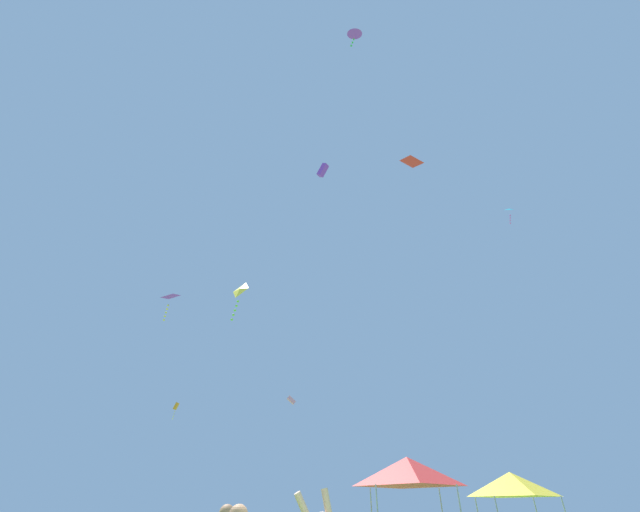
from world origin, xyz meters
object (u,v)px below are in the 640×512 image
Objects in this scene: canopy_tent_yellow at (512,484)px; kite_yellow_diamond at (239,292)px; kite_purple_delta at (355,34)px; kite_pink_box at (291,400)px; kite_purple_diamond at (170,298)px; kite_purple_box at (323,170)px; kite_cyan_diamond at (509,210)px; kite_red_diamond at (412,161)px; kite_orange_box at (176,407)px; canopy_tent_red at (408,471)px.

kite_yellow_diamond is (-14.88, 9.50, 14.21)m from canopy_tent_yellow.
kite_purple_delta reaches higher than kite_pink_box.
canopy_tent_yellow is 0.86× the size of kite_yellow_diamond.
kite_purple_diamond is 2.31× the size of kite_purple_box.
kite_purple_delta is at bearing -130.19° from kite_cyan_diamond.
kite_red_diamond is at bearing -26.56° from kite_purple_diamond.
kite_purple_delta is 26.42m from kite_pink_box.
canopy_tent_yellow is 29.65m from kite_purple_diamond.
kite_pink_box is at bearing 103.50° from kite_purple_delta.
kite_red_diamond is (-1.01, 2.01, 20.98)m from canopy_tent_yellow.
kite_purple_delta is at bearing -128.14° from canopy_tent_yellow.
kite_cyan_diamond reaches higher than kite_yellow_diamond.
kite_purple_box is at bearing -38.77° from kite_yellow_diamond.
kite_purple_delta is 11.17m from kite_purple_box.
kite_cyan_diamond is 0.83× the size of kite_purple_diamond.
kite_purple_box reaches higher than kite_pink_box.
kite_orange_box is at bearing 173.05° from kite_pink_box.
kite_yellow_diamond is (5.70, -5.70, 7.80)m from kite_orange_box.
kite_cyan_diamond is at bearing -5.37° from kite_orange_box.
kite_cyan_diamond is at bearing 48.67° from canopy_tent_yellow.
kite_orange_box is at bearing 138.33° from kite_purple_box.
kite_yellow_diamond is (-9.25, 16.67, -7.34)m from kite_purple_delta.
kite_cyan_diamond is 2.80× the size of kite_pink_box.
kite_pink_box is 0.52× the size of kite_red_diamond.
kite_pink_box is (-10.71, 13.99, 6.57)m from canopy_tent_yellow.
kite_cyan_diamond is at bearing 24.54° from kite_purple_box.
canopy_tent_yellow is at bearing -63.25° from kite_red_diamond.
kite_orange_box is (-16.24, 16.38, 6.01)m from canopy_tent_red.
canopy_tent_red is 1.28× the size of kite_purple_diamond.
kite_purple_diamond is at bearing 150.40° from canopy_tent_yellow.
kite_yellow_diamond is at bearing 119.03° from kite_purple_delta.
kite_red_diamond is at bearing -139.00° from kite_cyan_diamond.
kite_purple_box reaches higher than kite_orange_box.
kite_purple_diamond is 1.62× the size of kite_purple_delta.
kite_orange_box is 0.84× the size of kite_purple_delta.
kite_orange_box is 0.52× the size of kite_purple_diamond.
kite_orange_box is 36.29m from kite_cyan_diamond.
canopy_tent_red is 2.47× the size of kite_orange_box.
canopy_tent_yellow is at bearing 15.23° from canopy_tent_red.
kite_orange_box is at bearing 123.77° from kite_purple_delta.
kite_purple_box is (12.82, -11.41, 15.69)m from kite_orange_box.
kite_purple_box reaches higher than kite_red_diamond.
kite_purple_delta is 20.43m from kite_yellow_diamond.
kite_red_diamond reaches higher than canopy_tent_yellow.
kite_orange_box is at bearing 174.63° from kite_cyan_diamond.
kite_purple_diamond is 14.41m from kite_pink_box.
kite_pink_box is (-21.48, 1.74, -17.86)m from kite_cyan_diamond.
kite_pink_box is 0.69× the size of kite_purple_box.
kite_purple_diamond is at bearing 179.51° from kite_cyan_diamond.
kite_purple_delta reaches higher than kite_yellow_diamond.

